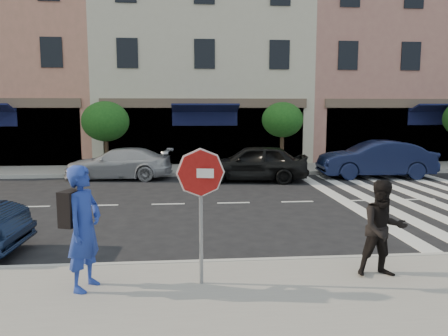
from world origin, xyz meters
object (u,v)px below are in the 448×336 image
at_px(car_far_left, 119,163).
at_px(photographer, 84,228).
at_px(car_far_mid, 253,163).
at_px(walker, 383,229).
at_px(car_far_right, 376,159).
at_px(stop_sign, 201,185).

bearing_deg(car_far_left, photographer, 12.18).
bearing_deg(car_far_left, car_far_mid, 84.78).
height_order(walker, car_far_mid, walker).
xyz_separation_m(car_far_left, car_far_right, (10.72, -0.60, 0.14)).
distance_m(photographer, car_far_mid, 11.36).
relative_size(photographer, car_far_mid, 0.44).
xyz_separation_m(walker, car_far_mid, (-0.52, 10.47, -0.21)).
distance_m(car_far_mid, car_far_right, 5.31).
distance_m(car_far_left, car_far_mid, 5.55).
bearing_deg(walker, car_far_mid, 93.91).
bearing_deg(walker, stop_sign, -177.63).
distance_m(stop_sign, car_far_left, 12.06).
bearing_deg(walker, photographer, -177.94).
bearing_deg(car_far_mid, walker, 10.48).
height_order(car_far_left, car_far_right, car_far_right).
distance_m(photographer, car_far_right, 14.56).
bearing_deg(photographer, car_far_mid, -1.59).
xyz_separation_m(photographer, car_far_left, (-1.24, 11.64, -0.47)).
bearing_deg(photographer, car_far_right, -20.56).
distance_m(photographer, walker, 4.73).
height_order(walker, car_far_right, walker).
height_order(photographer, car_far_mid, photographer).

